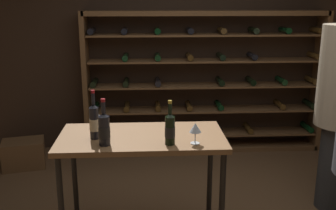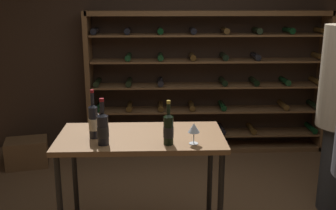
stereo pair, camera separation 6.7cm
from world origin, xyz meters
name	(u,v)px [view 2 (the right image)]	position (x,y,z in m)	size (l,w,h in m)	color
back_wall	(180,38)	(0.00, 2.13, 1.47)	(5.15, 0.10, 2.94)	#332319
wine_rack	(207,83)	(0.35, 1.92, 0.90)	(3.09, 0.32, 1.82)	brown
tasting_table	(141,148)	(-0.44, -0.17, 0.85)	(1.27, 0.66, 0.95)	brown
wine_crate	(27,153)	(-1.88, 1.46, 0.16)	(0.48, 0.34, 0.33)	brown
wine_bottle_black_capsule	(168,129)	(-0.24, -0.37, 1.07)	(0.07, 0.07, 0.33)	black
wine_bottle_amber_reserve	(103,128)	(-0.70, -0.36, 1.07)	(0.08, 0.08, 0.34)	black
wine_bottle_gold_foil	(93,121)	(-0.79, -0.21, 1.08)	(0.07, 0.07, 0.37)	black
wine_glass_stemmed_center	(97,116)	(-0.80, 0.00, 1.05)	(0.08, 0.08, 0.15)	silver
wine_glass_stemmed_left	(194,129)	(-0.05, -0.37, 1.06)	(0.09, 0.09, 0.16)	silver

